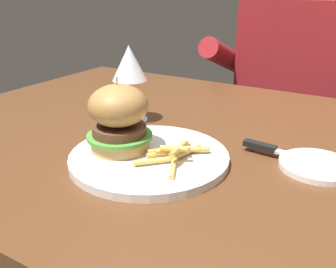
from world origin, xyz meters
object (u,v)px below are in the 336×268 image
main_plate (149,157)px  diner_person (287,119)px  table_knife (288,154)px  bread_plate (317,166)px  wine_glass (129,66)px  burger_sandwich (119,118)px

main_plate → diner_person: (0.04, 0.85, -0.18)m
main_plate → table_knife: bearing=30.9°
main_plate → bread_plate: main_plate is taller
main_plate → bread_plate: (0.26, 0.12, -0.00)m
wine_glass → table_knife: wine_glass is taller
main_plate → table_knife: (0.21, 0.12, 0.01)m
table_knife → diner_person: size_ratio=0.17×
burger_sandwich → wine_glass: (-0.09, 0.16, 0.05)m
wine_glass → bread_plate: 0.42m
table_knife → diner_person: diner_person is taller
burger_sandwich → table_knife: 0.30m
bread_plate → diner_person: diner_person is taller
main_plate → wine_glass: 0.24m
main_plate → diner_person: 0.87m
main_plate → wine_glass: wine_glass is taller
main_plate → bread_plate: bearing=24.9°
diner_person → table_knife: bearing=-77.1°
burger_sandwich → diner_person: bearing=83.7°
diner_person → burger_sandwich: bearing=-96.3°
main_plate → wine_glass: size_ratio=1.64×
bread_plate → burger_sandwich: bearing=-157.7°
wine_glass → table_knife: (0.35, -0.03, -0.11)m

